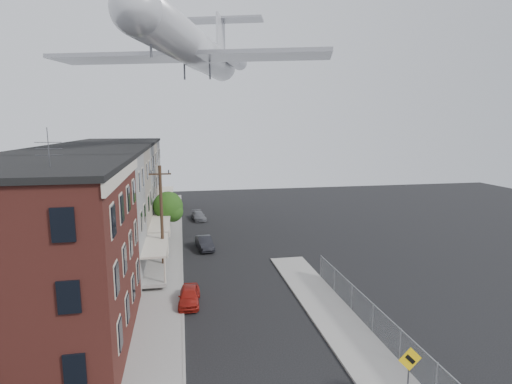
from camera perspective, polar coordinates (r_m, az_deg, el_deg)
sidewalk_left at (r=41.21m, az=-12.59°, el=-7.92°), size 3.00×62.00×0.12m
sidewalk_right at (r=26.31m, az=12.17°, el=-18.30°), size 3.00×26.00×0.12m
curb_left at (r=41.18m, az=-10.55°, el=-7.85°), size 0.15×62.00×0.14m
curb_right at (r=25.82m, az=9.03°, el=-18.74°), size 0.15×26.00×0.14m
corner_building at (r=24.79m, az=-29.59°, el=-8.36°), size 10.31×12.30×12.15m
row_house_a at (r=33.61m, az=-24.38°, el=-3.57°), size 11.98×7.00×10.30m
row_house_b at (r=40.30m, az=-22.09°, el=-1.36°), size 11.98×7.00×10.30m
row_house_c at (r=47.08m, az=-20.45°, el=0.21°), size 11.98×7.00×10.30m
row_house_d at (r=53.92m, az=-19.23°, el=1.39°), size 11.98×7.00×10.30m
row_house_e at (r=60.80m, az=-18.28°, el=2.31°), size 11.98×7.00×10.30m
chainlink_fence at (r=25.67m, az=16.37°, el=-16.88°), size 0.06×18.06×1.90m
warning_sign at (r=20.06m, az=21.06°, el=-22.26°), size 1.10×0.11×2.80m
utility_pole at (r=34.23m, az=-13.33°, el=-3.52°), size 1.80×0.26×9.00m
street_tree at (r=44.17m, az=-12.30°, el=-2.20°), size 3.22×3.20×5.20m
car_near at (r=28.86m, az=-9.51°, el=-14.42°), size 1.67×3.61×1.20m
car_mid at (r=40.48m, az=-7.36°, el=-7.23°), size 1.85×4.01×1.27m
car_far at (r=52.82m, az=-8.20°, el=-3.38°), size 2.02×3.96×1.10m
airplane at (r=43.68m, az=-8.64°, el=19.58°), size 27.34×31.28×9.07m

